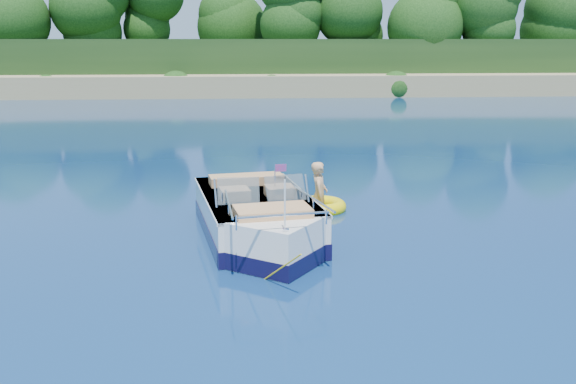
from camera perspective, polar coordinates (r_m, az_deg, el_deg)
The scene contains 6 objects.
ground at distance 11.31m, azimuth 4.79°, elevation -7.24°, with size 160.00×160.00×0.00m, color #0B1F4F.
shoreline at distance 74.30m, azimuth -3.04°, elevation 11.09°, with size 170.00×59.00×6.00m.
treeline at distance 51.51m, azimuth -2.44°, elevation 15.16°, with size 150.00×7.12×8.19m.
motorboat at distance 13.00m, azimuth -2.58°, elevation -2.67°, with size 2.72×5.87×1.97m.
tow_tube at distance 15.36m, azimuth 2.90°, elevation -1.28°, with size 1.49×1.49×0.33m.
boy at distance 15.42m, azimuth 2.77°, elevation -1.55°, with size 0.61×0.40×1.68m, color tan.
Camera 1 is at (-1.73, -10.44, 3.98)m, focal length 40.00 mm.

